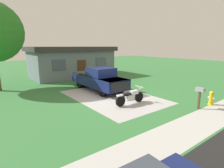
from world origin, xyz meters
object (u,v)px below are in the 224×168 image
object	(u,v)px
mailbox	(200,92)
pickup_truck	(98,79)
motorcycle	(130,97)
fire_hydrant	(211,98)
neighbor_house	(72,61)

from	to	relation	value
mailbox	pickup_truck	bearing A→B (deg)	106.39
motorcycle	pickup_truck	world-z (taller)	pickup_truck
fire_hydrant	mailbox	bearing A→B (deg)	176.04
mailbox	neighbor_house	distance (m)	15.14
fire_hydrant	mailbox	world-z (taller)	mailbox
pickup_truck	mailbox	bearing A→B (deg)	-73.61
motorcycle	fire_hydrant	distance (m)	4.98
neighbor_house	motorcycle	bearing A→B (deg)	-97.85
pickup_truck	neighbor_house	bearing A→B (deg)	80.79
fire_hydrant	motorcycle	bearing A→B (deg)	141.27
pickup_truck	mailbox	distance (m)	7.66
motorcycle	mailbox	distance (m)	4.00
pickup_truck	fire_hydrant	bearing A→B (deg)	-64.97
pickup_truck	mailbox	xyz separation A→B (m)	(2.16, -7.35, 0.03)
fire_hydrant	mailbox	size ratio (longest dim) A/B	0.69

